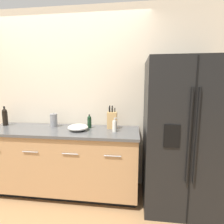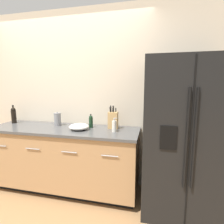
{
  "view_description": "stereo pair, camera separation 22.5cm",
  "coord_description": "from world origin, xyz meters",
  "px_view_note": "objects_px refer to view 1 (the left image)",
  "views": [
    {
      "loc": [
        1.04,
        -1.36,
        1.5
      ],
      "look_at": [
        0.76,
        0.85,
        1.16
      ],
      "focal_mm": 28.0,
      "sensor_mm": 36.0,
      "label": 1
    },
    {
      "loc": [
        1.26,
        -1.32,
        1.5
      ],
      "look_at": [
        0.76,
        0.85,
        1.16
      ],
      "focal_mm": 28.0,
      "sensor_mm": 36.0,
      "label": 2
    }
  ],
  "objects_px": {
    "knife_block": "(112,120)",
    "steel_canister": "(54,120)",
    "oil_bottle": "(89,122)",
    "soap_dispenser": "(115,126)",
    "mixing_bowl": "(78,127)",
    "wine_bottle": "(5,117)",
    "refrigerator": "(182,135)"
  },
  "relations": [
    {
      "from": "steel_canister",
      "to": "wine_bottle",
      "type": "bearing_deg",
      "value": -179.4
    },
    {
      "from": "oil_bottle",
      "to": "mixing_bowl",
      "type": "xyz_separation_m",
      "value": [
        -0.12,
        -0.15,
        -0.05
      ]
    },
    {
      "from": "wine_bottle",
      "to": "knife_block",
      "type": "bearing_deg",
      "value": 0.14
    },
    {
      "from": "knife_block",
      "to": "wine_bottle",
      "type": "height_order",
      "value": "knife_block"
    },
    {
      "from": "mixing_bowl",
      "to": "oil_bottle",
      "type": "bearing_deg",
      "value": 51.6
    },
    {
      "from": "knife_block",
      "to": "soap_dispenser",
      "type": "relative_size",
      "value": 1.73
    },
    {
      "from": "steel_canister",
      "to": "soap_dispenser",
      "type": "bearing_deg",
      "value": -10.22
    },
    {
      "from": "refrigerator",
      "to": "steel_canister",
      "type": "bearing_deg",
      "value": 173.97
    },
    {
      "from": "wine_bottle",
      "to": "oil_bottle",
      "type": "distance_m",
      "value": 1.29
    },
    {
      "from": "knife_block",
      "to": "steel_canister",
      "type": "xyz_separation_m",
      "value": [
        -0.85,
        0.0,
        -0.03
      ]
    },
    {
      "from": "soap_dispenser",
      "to": "mixing_bowl",
      "type": "relative_size",
      "value": 0.68
    },
    {
      "from": "soap_dispenser",
      "to": "oil_bottle",
      "type": "distance_m",
      "value": 0.4
    },
    {
      "from": "oil_bottle",
      "to": "steel_canister",
      "type": "distance_m",
      "value": 0.53
    },
    {
      "from": "refrigerator",
      "to": "steel_canister",
      "type": "relative_size",
      "value": 8.87
    },
    {
      "from": "refrigerator",
      "to": "knife_block",
      "type": "xyz_separation_m",
      "value": [
        -0.89,
        0.18,
        0.13
      ]
    },
    {
      "from": "wine_bottle",
      "to": "steel_canister",
      "type": "relative_size",
      "value": 1.4
    },
    {
      "from": "wine_bottle",
      "to": "steel_canister",
      "type": "bearing_deg",
      "value": 0.6
    },
    {
      "from": "refrigerator",
      "to": "steel_canister",
      "type": "xyz_separation_m",
      "value": [
        -1.73,
        0.18,
        0.1
      ]
    },
    {
      "from": "refrigerator",
      "to": "soap_dispenser",
      "type": "relative_size",
      "value": 9.83
    },
    {
      "from": "refrigerator",
      "to": "soap_dispenser",
      "type": "xyz_separation_m",
      "value": [
        -0.83,
        0.02,
        0.08
      ]
    },
    {
      "from": "refrigerator",
      "to": "steel_canister",
      "type": "distance_m",
      "value": 1.74
    },
    {
      "from": "knife_block",
      "to": "wine_bottle",
      "type": "relative_size",
      "value": 1.12
    },
    {
      "from": "soap_dispenser",
      "to": "oil_bottle",
      "type": "height_order",
      "value": "oil_bottle"
    },
    {
      "from": "wine_bottle",
      "to": "soap_dispenser",
      "type": "height_order",
      "value": "wine_bottle"
    },
    {
      "from": "soap_dispenser",
      "to": "oil_bottle",
      "type": "xyz_separation_m",
      "value": [
        -0.37,
        0.14,
        0.02
      ]
    },
    {
      "from": "steel_canister",
      "to": "mixing_bowl",
      "type": "bearing_deg",
      "value": -21.5
    },
    {
      "from": "mixing_bowl",
      "to": "steel_canister",
      "type": "bearing_deg",
      "value": 158.5
    },
    {
      "from": "steel_canister",
      "to": "knife_block",
      "type": "bearing_deg",
      "value": -0.27
    },
    {
      "from": "knife_block",
      "to": "oil_bottle",
      "type": "distance_m",
      "value": 0.32
    },
    {
      "from": "soap_dispenser",
      "to": "mixing_bowl",
      "type": "bearing_deg",
      "value": -179.89
    },
    {
      "from": "wine_bottle",
      "to": "steel_canister",
      "type": "height_order",
      "value": "wine_bottle"
    },
    {
      "from": "soap_dispenser",
      "to": "steel_canister",
      "type": "height_order",
      "value": "steel_canister"
    }
  ]
}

